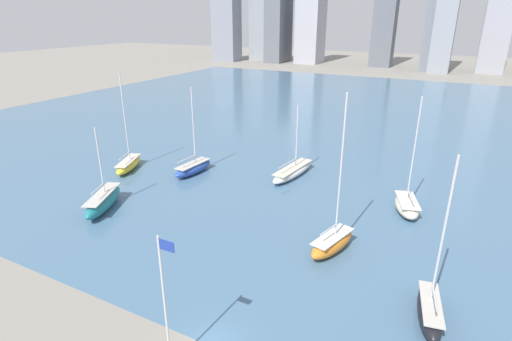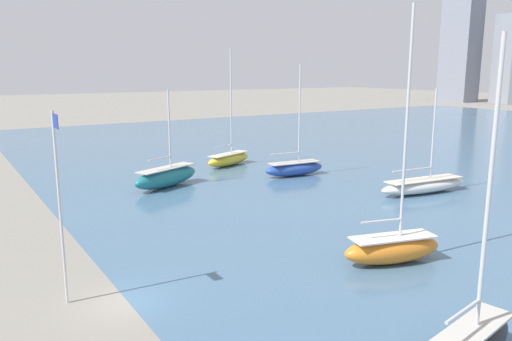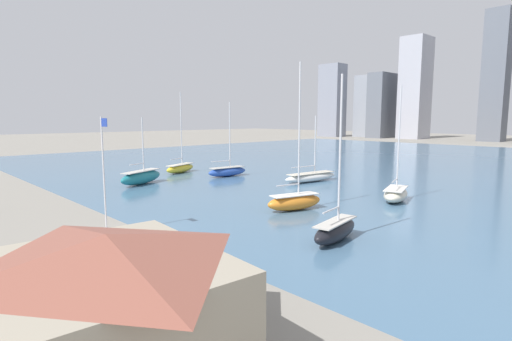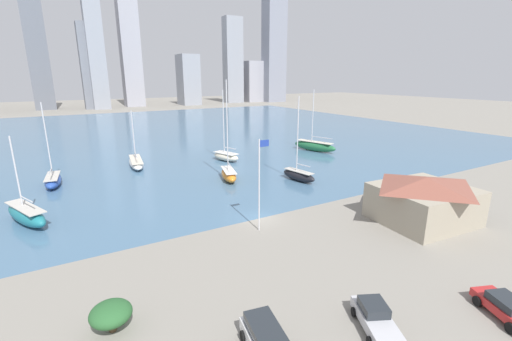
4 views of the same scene
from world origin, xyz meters
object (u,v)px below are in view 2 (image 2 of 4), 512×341
sailboat_orange (393,247)px  sailboat_teal (167,177)px  sailboat_yellow (229,158)px  sailboat_blue (294,168)px  sailboat_white (424,185)px  flag_pole (60,201)px

sailboat_orange → sailboat_teal: (-27.52, -3.87, 0.05)m
sailboat_yellow → sailboat_blue: bearing=-2.5°
sailboat_orange → sailboat_white: 20.24m
flag_pole → sailboat_blue: 35.83m
sailboat_yellow → sailboat_teal: sailboat_yellow is taller
sailboat_yellow → sailboat_teal: (7.02, -11.48, 0.17)m
sailboat_blue → sailboat_yellow: 10.23m
flag_pole → sailboat_orange: sailboat_orange is taller
flag_pole → sailboat_yellow: 39.66m
sailboat_blue → sailboat_white: 14.86m
flag_pole → sailboat_teal: size_ratio=1.00×
sailboat_blue → flag_pole: bearing=-51.3°
flag_pole → sailboat_teal: (-22.25, 14.88, -4.46)m
sailboat_teal → sailboat_orange: bearing=-15.3°
sailboat_yellow → flag_pole: bearing=-63.2°
flag_pole → sailboat_blue: size_ratio=0.80×
sailboat_teal → flag_pole: bearing=-57.1°
sailboat_orange → sailboat_teal: sailboat_orange is taller
sailboat_yellow → sailboat_white: bearing=0.4°
flag_pole → sailboat_white: (-5.96, 35.59, -4.78)m
sailboat_white → sailboat_teal: bearing=-121.4°
sailboat_yellow → sailboat_teal: size_ratio=1.46×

